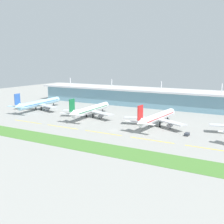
% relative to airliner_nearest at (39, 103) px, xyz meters
% --- Properties ---
extents(ground_plane, '(600.00, 600.00, 0.00)m').
position_rel_airliner_nearest_xyz_m(ground_plane, '(99.84, -33.83, -6.45)').
color(ground_plane, gray).
extents(terminal_building, '(288.00, 34.00, 26.99)m').
position_rel_airliner_nearest_xyz_m(terminal_building, '(99.84, 71.16, 2.74)').
color(terminal_building, '#6693A8').
rests_on(terminal_building, ground).
extents(airliner_nearest, '(48.67, 66.12, 18.90)m').
position_rel_airliner_nearest_xyz_m(airliner_nearest, '(0.00, 0.00, 0.00)').
color(airliner_nearest, '#9ED1EA').
rests_on(airliner_nearest, ground).
extents(airliner_near_middle, '(48.77, 62.41, 18.90)m').
position_rel_airliner_nearest_xyz_m(airliner_near_middle, '(62.12, -4.80, -0.00)').
color(airliner_near_middle, silver).
rests_on(airliner_near_middle, ground).
extents(airliner_far_middle, '(48.53, 59.85, 18.90)m').
position_rel_airliner_nearest_xyz_m(airliner_far_middle, '(121.70, -8.17, -0.01)').
color(airliner_far_middle, white).
rests_on(airliner_far_middle, ground).
extents(taxiway_stripe_west, '(28.00, 0.70, 0.04)m').
position_rel_airliner_nearest_xyz_m(taxiway_stripe_west, '(28.84, -43.13, -6.43)').
color(taxiway_stripe_west, yellow).
rests_on(taxiway_stripe_west, ground).
extents(taxiway_stripe_mid_west, '(28.00, 0.70, 0.04)m').
position_rel_airliner_nearest_xyz_m(taxiway_stripe_mid_west, '(62.84, -43.13, -6.43)').
color(taxiway_stripe_mid_west, yellow).
rests_on(taxiway_stripe_mid_west, ground).
extents(taxiway_stripe_centre, '(28.00, 0.70, 0.04)m').
position_rel_airliner_nearest_xyz_m(taxiway_stripe_centre, '(96.84, -43.13, -6.43)').
color(taxiway_stripe_centre, yellow).
rests_on(taxiway_stripe_centre, ground).
extents(taxiway_stripe_mid_east, '(28.00, 0.70, 0.04)m').
position_rel_airliner_nearest_xyz_m(taxiway_stripe_mid_east, '(130.84, -43.13, -6.43)').
color(taxiway_stripe_mid_east, yellow).
rests_on(taxiway_stripe_mid_east, ground).
extents(taxiway_stripe_east, '(28.00, 0.70, 0.04)m').
position_rel_airliner_nearest_xyz_m(taxiway_stripe_east, '(164.84, -43.13, -6.43)').
color(taxiway_stripe_east, yellow).
rests_on(taxiway_stripe_east, ground).
extents(grass_verge, '(300.00, 18.00, 0.10)m').
position_rel_airliner_nearest_xyz_m(grass_verge, '(99.84, -71.10, -6.40)').
color(grass_verge, '#477A33').
rests_on(grass_verge, ground).
extents(pushback_tug, '(2.75, 4.54, 1.85)m').
position_rel_airliner_nearest_xyz_m(pushback_tug, '(147.16, -23.07, -5.35)').
color(pushback_tug, '#333842').
rests_on(pushback_tug, ground).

